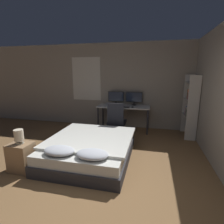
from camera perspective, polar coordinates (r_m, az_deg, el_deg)
ground_plane at (r=2.75m, az=-9.22°, el=-27.91°), size 20.00×20.00×0.00m
wall_back at (r=5.73m, az=4.51°, el=8.42°), size 12.00×0.08×2.70m
wall_side_right at (r=3.65m, az=32.73°, el=3.89°), size 0.06×12.00×2.70m
bed at (r=3.78m, az=-7.11°, el=-11.65°), size 1.68×1.94×0.53m
nightstand at (r=3.73m, az=-27.46°, el=-12.88°), size 0.40×0.34×0.53m
bedside_lamp at (r=3.57m, az=-28.15°, el=-6.79°), size 0.16×0.16×0.27m
desk at (r=5.44m, az=3.83°, el=1.05°), size 1.60×0.64×0.77m
monitor_left at (r=5.64m, az=1.32°, el=4.93°), size 0.51×0.16×0.42m
monitor_right at (r=5.55m, az=7.23°, el=4.70°), size 0.51×0.16×0.42m
keyboard at (r=5.21m, az=3.46°, el=1.65°), size 0.41×0.13×0.02m
computer_mouse at (r=5.17m, az=6.67°, el=1.60°), size 0.07×0.05×0.04m
office_chair at (r=4.84m, az=1.51°, el=-3.86°), size 0.52×0.52×1.00m
bookshelf at (r=5.24m, az=24.37°, el=2.39°), size 0.28×0.76×1.73m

